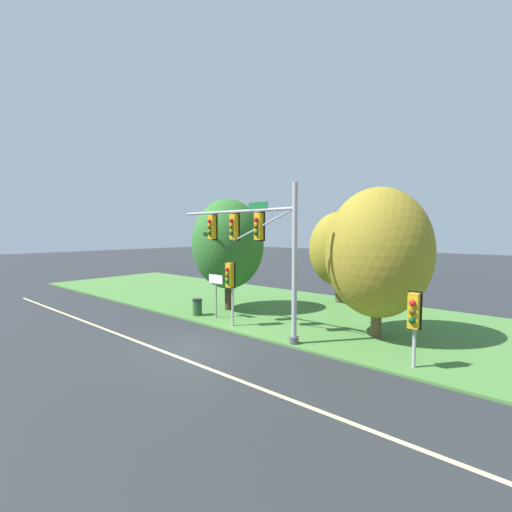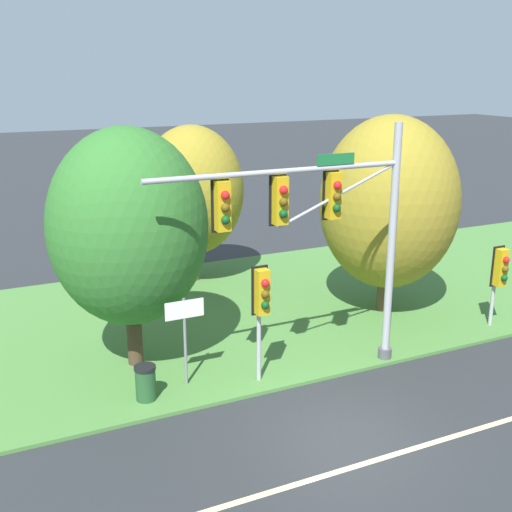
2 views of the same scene
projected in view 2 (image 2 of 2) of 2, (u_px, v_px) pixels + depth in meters
name	position (u px, v px, depth m)	size (l,w,h in m)	color
ground_plane	(345.00, 433.00, 15.14)	(160.00, 160.00, 0.00)	#282B2D
lane_stripe	(375.00, 460.00, 14.10)	(36.00, 0.16, 0.01)	beige
grass_verge	(215.00, 314.00, 22.27)	(48.00, 11.50, 0.10)	#477A38
traffic_signal_mast	(324.00, 219.00, 16.70)	(7.23, 0.49, 6.82)	#9EA0A5
pedestrian_signal_near_kerb	(262.00, 299.00, 16.71)	(0.46, 0.55, 3.28)	#9EA0A5
pedestrian_signal_further_along	(500.00, 271.00, 20.57)	(0.46, 0.55, 2.72)	#9EA0A5
route_sign_post	(185.00, 326.00, 16.80)	(1.06, 0.08, 2.45)	slate
tree_nearest_road	(128.00, 228.00, 17.39)	(4.35, 4.35, 6.76)	#423021
tree_left_of_mast	(192.00, 191.00, 24.77)	(4.01, 4.01, 6.14)	brown
tree_behind_signpost	(389.00, 203.00, 21.53)	(4.67, 4.67, 6.75)	brown
trash_bin	(146.00, 383.00, 16.37)	(0.56, 0.56, 0.93)	#234C28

